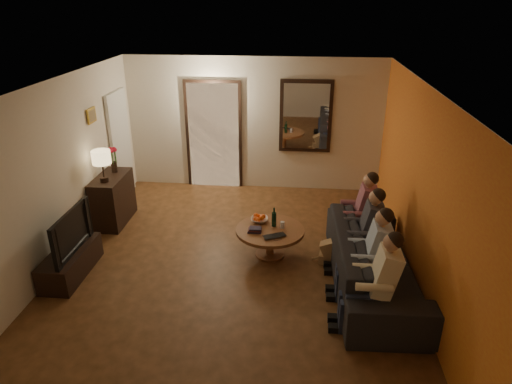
# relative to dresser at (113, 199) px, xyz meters

# --- Properties ---
(floor) EXTENTS (5.00, 6.00, 0.01)m
(floor) POSITION_rel_dresser_xyz_m (2.25, -1.19, -0.42)
(floor) COLOR #452B12
(floor) RESTS_ON ground
(ceiling) EXTENTS (5.00, 6.00, 0.01)m
(ceiling) POSITION_rel_dresser_xyz_m (2.25, -1.19, 2.18)
(ceiling) COLOR white
(ceiling) RESTS_ON back_wall
(back_wall) EXTENTS (5.00, 0.02, 2.60)m
(back_wall) POSITION_rel_dresser_xyz_m (2.25, 1.81, 0.88)
(back_wall) COLOR beige
(back_wall) RESTS_ON floor
(front_wall) EXTENTS (5.00, 0.02, 2.60)m
(front_wall) POSITION_rel_dresser_xyz_m (2.25, -4.19, 0.88)
(front_wall) COLOR beige
(front_wall) RESTS_ON floor
(left_wall) EXTENTS (0.02, 6.00, 2.60)m
(left_wall) POSITION_rel_dresser_xyz_m (-0.25, -1.19, 0.88)
(left_wall) COLOR beige
(left_wall) RESTS_ON floor
(right_wall) EXTENTS (0.02, 6.00, 2.60)m
(right_wall) POSITION_rel_dresser_xyz_m (4.75, -1.19, 0.88)
(right_wall) COLOR beige
(right_wall) RESTS_ON floor
(orange_accent) EXTENTS (0.01, 6.00, 2.60)m
(orange_accent) POSITION_rel_dresser_xyz_m (4.74, -1.19, 0.88)
(orange_accent) COLOR orange
(orange_accent) RESTS_ON right_wall
(kitchen_doorway) EXTENTS (1.00, 0.06, 2.10)m
(kitchen_doorway) POSITION_rel_dresser_xyz_m (1.45, 1.79, 0.63)
(kitchen_doorway) COLOR #FFE0A5
(kitchen_doorway) RESTS_ON floor
(door_trim) EXTENTS (1.12, 0.04, 2.22)m
(door_trim) POSITION_rel_dresser_xyz_m (1.45, 1.78, 0.63)
(door_trim) COLOR black
(door_trim) RESTS_ON floor
(fridge_glimpse) EXTENTS (0.45, 0.03, 1.70)m
(fridge_glimpse) POSITION_rel_dresser_xyz_m (1.70, 1.80, 0.48)
(fridge_glimpse) COLOR silver
(fridge_glimpse) RESTS_ON floor
(mirror_frame) EXTENTS (1.00, 0.05, 1.40)m
(mirror_frame) POSITION_rel_dresser_xyz_m (3.25, 1.77, 1.08)
(mirror_frame) COLOR black
(mirror_frame) RESTS_ON back_wall
(mirror_glass) EXTENTS (0.86, 0.02, 1.26)m
(mirror_glass) POSITION_rel_dresser_xyz_m (3.25, 1.74, 1.08)
(mirror_glass) COLOR white
(mirror_glass) RESTS_ON back_wall
(white_door) EXTENTS (0.06, 0.85, 2.04)m
(white_door) POSITION_rel_dresser_xyz_m (-0.21, 1.11, 0.60)
(white_door) COLOR white
(white_door) RESTS_ON floor
(framed_art) EXTENTS (0.03, 0.28, 0.24)m
(framed_art) POSITION_rel_dresser_xyz_m (-0.22, 0.11, 1.43)
(framed_art) COLOR #B28C33
(framed_art) RESTS_ON left_wall
(art_canvas) EXTENTS (0.01, 0.22, 0.18)m
(art_canvas) POSITION_rel_dresser_xyz_m (-0.21, 0.11, 1.43)
(art_canvas) COLOR brown
(art_canvas) RESTS_ON left_wall
(dresser) EXTENTS (0.45, 0.95, 0.84)m
(dresser) POSITION_rel_dresser_xyz_m (0.00, 0.00, 0.00)
(dresser) COLOR black
(dresser) RESTS_ON floor
(table_lamp) EXTENTS (0.30, 0.30, 0.54)m
(table_lamp) POSITION_rel_dresser_xyz_m (0.00, -0.22, 0.69)
(table_lamp) COLOR beige
(table_lamp) RESTS_ON dresser
(flower_vase) EXTENTS (0.14, 0.14, 0.44)m
(flower_vase) POSITION_rel_dresser_xyz_m (0.00, 0.22, 0.64)
(flower_vase) COLOR red
(flower_vase) RESTS_ON dresser
(tv_stand) EXTENTS (0.45, 1.13, 0.38)m
(tv_stand) POSITION_rel_dresser_xyz_m (0.00, -1.64, -0.23)
(tv_stand) COLOR black
(tv_stand) RESTS_ON floor
(tv) EXTENTS (1.06, 0.14, 0.61)m
(tv) POSITION_rel_dresser_xyz_m (0.00, -1.64, 0.26)
(tv) COLOR black
(tv) RESTS_ON tv_stand
(sofa) EXTENTS (2.65, 1.12, 0.76)m
(sofa) POSITION_rel_dresser_xyz_m (4.19, -1.50, -0.04)
(sofa) COLOR black
(sofa) RESTS_ON floor
(person_a) EXTENTS (0.60, 0.40, 1.20)m
(person_a) POSITION_rel_dresser_xyz_m (4.09, -2.40, 0.18)
(person_a) COLOR tan
(person_a) RESTS_ON sofa
(person_b) EXTENTS (0.60, 0.40, 1.20)m
(person_b) POSITION_rel_dresser_xyz_m (4.09, -1.80, 0.18)
(person_b) COLOR tan
(person_b) RESTS_ON sofa
(person_c) EXTENTS (0.60, 0.40, 1.20)m
(person_c) POSITION_rel_dresser_xyz_m (4.09, -1.20, 0.18)
(person_c) COLOR tan
(person_c) RESTS_ON sofa
(person_d) EXTENTS (0.60, 0.40, 1.20)m
(person_d) POSITION_rel_dresser_xyz_m (4.09, -0.60, 0.18)
(person_d) COLOR tan
(person_d) RESTS_ON sofa
(dog) EXTENTS (0.59, 0.32, 0.56)m
(dog) POSITION_rel_dresser_xyz_m (3.74, -1.01, -0.14)
(dog) COLOR #996F46
(dog) RESTS_ON floor
(coffee_table) EXTENTS (1.17, 1.17, 0.45)m
(coffee_table) POSITION_rel_dresser_xyz_m (2.76, -0.86, -0.20)
(coffee_table) COLOR brown
(coffee_table) RESTS_ON floor
(bowl) EXTENTS (0.26, 0.26, 0.06)m
(bowl) POSITION_rel_dresser_xyz_m (2.58, -0.64, 0.06)
(bowl) COLOR white
(bowl) RESTS_ON coffee_table
(oranges) EXTENTS (0.20, 0.20, 0.08)m
(oranges) POSITION_rel_dresser_xyz_m (2.58, -0.64, 0.13)
(oranges) COLOR #FD5615
(oranges) RESTS_ON bowl
(wine_bottle) EXTENTS (0.07, 0.07, 0.31)m
(wine_bottle) POSITION_rel_dresser_xyz_m (2.81, -0.76, 0.18)
(wine_bottle) COLOR black
(wine_bottle) RESTS_ON coffee_table
(wine_glass) EXTENTS (0.06, 0.06, 0.10)m
(wine_glass) POSITION_rel_dresser_xyz_m (2.94, -0.81, 0.08)
(wine_glass) COLOR silver
(wine_glass) RESTS_ON coffee_table
(book_stack) EXTENTS (0.20, 0.15, 0.07)m
(book_stack) POSITION_rel_dresser_xyz_m (2.54, -0.96, 0.06)
(book_stack) COLOR black
(book_stack) RESTS_ON coffee_table
(laptop) EXTENTS (0.39, 0.34, 0.03)m
(laptop) POSITION_rel_dresser_xyz_m (2.86, -1.14, 0.04)
(laptop) COLOR black
(laptop) RESTS_ON coffee_table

